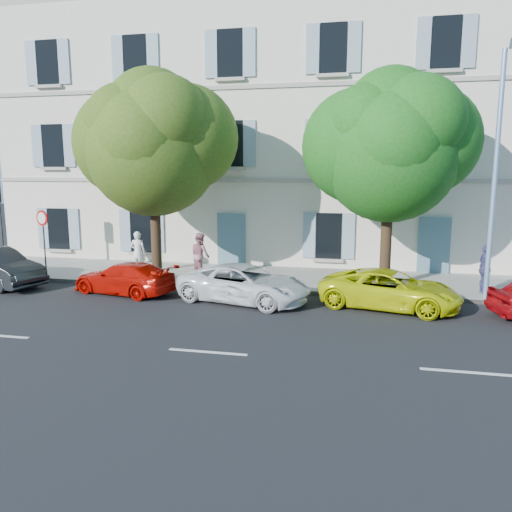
% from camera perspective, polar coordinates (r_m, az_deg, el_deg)
% --- Properties ---
extents(ground, '(90.00, 90.00, 0.00)m').
position_cam_1_polar(ground, '(16.22, -1.26, -6.06)').
color(ground, black).
extents(sidewalk, '(36.00, 4.50, 0.15)m').
position_cam_1_polar(sidewalk, '(20.44, 1.61, -2.54)').
color(sidewalk, '#A09E96').
rests_on(sidewalk, ground).
extents(kerb, '(36.00, 0.16, 0.16)m').
position_cam_1_polar(kerb, '(18.36, 0.38, -3.93)').
color(kerb, '#9E998E').
rests_on(kerb, ground).
extents(building, '(28.00, 7.00, 12.00)m').
position_cam_1_polar(building, '(25.70, 4.06, 13.23)').
color(building, silver).
rests_on(building, ground).
extents(car_red_coupe, '(4.19, 2.44, 1.14)m').
position_cam_1_polar(car_red_coupe, '(18.72, -14.82, -2.45)').
color(car_red_coupe, '#BF0E05').
rests_on(car_red_coupe, ground).
extents(car_white_coupe, '(4.91, 3.13, 1.26)m').
position_cam_1_polar(car_white_coupe, '(16.94, -1.36, -3.17)').
color(car_white_coupe, white).
rests_on(car_white_coupe, ground).
extents(car_yellow_supercar, '(4.81, 2.98, 1.24)m').
position_cam_1_polar(car_yellow_supercar, '(16.74, 15.05, -3.71)').
color(car_yellow_supercar, '#D0D809').
rests_on(car_yellow_supercar, ground).
extents(tree_left, '(5.05, 5.05, 7.83)m').
position_cam_1_polar(tree_left, '(19.76, -11.68, 11.77)').
color(tree_left, '#3A2819').
rests_on(tree_left, sidewalk).
extents(tree_right, '(4.91, 4.91, 7.57)m').
position_cam_1_polar(tree_right, '(18.71, 15.05, 11.21)').
color(tree_right, '#3A2819').
rests_on(tree_right, sidewalk).
extents(road_sign, '(0.61, 0.20, 2.70)m').
position_cam_1_polar(road_sign, '(21.91, -23.17, 2.87)').
color(road_sign, '#383A3D').
rests_on(road_sign, sidewalk).
extents(street_lamp, '(0.41, 1.74, 8.12)m').
position_cam_1_polar(street_lamp, '(18.14, 25.88, 9.83)').
color(street_lamp, '#7293BF').
rests_on(street_lamp, sidewalk).
extents(pedestrian_a, '(0.71, 0.52, 1.78)m').
position_cam_1_polar(pedestrian_a, '(21.45, -13.35, 0.41)').
color(pedestrian_a, white).
rests_on(pedestrian_a, sidewalk).
extents(pedestrian_b, '(1.11, 1.10, 1.81)m').
position_cam_1_polar(pedestrian_b, '(20.21, -6.39, 0.10)').
color(pedestrian_b, '#B67481').
rests_on(pedestrian_b, sidewalk).
extents(pedestrian_c, '(0.49, 1.04, 1.72)m').
position_cam_1_polar(pedestrian_c, '(19.23, 24.72, -1.37)').
color(pedestrian_c, '#44457D').
rests_on(pedestrian_c, sidewalk).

